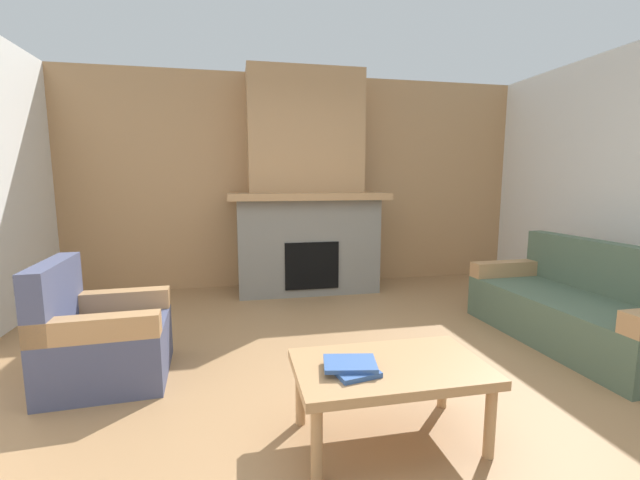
{
  "coord_description": "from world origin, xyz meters",
  "views": [
    {
      "loc": [
        -0.87,
        -2.46,
        1.38
      ],
      "look_at": [
        -0.19,
        0.86,
        0.89
      ],
      "focal_mm": 23.22,
      "sensor_mm": 36.0,
      "label": 1
    }
  ],
  "objects": [
    {
      "name": "coffee_table",
      "position": [
        -0.1,
        -0.53,
        0.38
      ],
      "size": [
        1.0,
        0.6,
        0.43
      ],
      "color": "tan",
      "rests_on": "ground"
    },
    {
      "name": "armchair",
      "position": [
        -1.8,
        0.52,
        0.29
      ],
      "size": [
        0.8,
        0.8,
        0.85
      ],
      "color": "#474C6B",
      "rests_on": "ground"
    },
    {
      "name": "book_stack_near_edge",
      "position": [
        -0.32,
        -0.58,
        0.45
      ],
      "size": [
        0.29,
        0.27,
        0.05
      ],
      "color": "#335699",
      "rests_on": "coffee_table"
    },
    {
      "name": "couch",
      "position": [
        1.99,
        0.43,
        0.29
      ],
      "size": [
        0.89,
        1.82,
        0.85
      ],
      "color": "#4C604C",
      "rests_on": "ground"
    },
    {
      "name": "wall_back_wood_panel",
      "position": [
        0.0,
        3.0,
        1.35
      ],
      "size": [
        6.0,
        0.12,
        2.7
      ],
      "primitive_type": "cube",
      "color": "tan",
      "rests_on": "ground"
    },
    {
      "name": "fireplace",
      "position": [
        0.0,
        2.62,
        1.16
      ],
      "size": [
        1.9,
        0.82,
        2.7
      ],
      "color": "gray",
      "rests_on": "ground"
    },
    {
      "name": "ground",
      "position": [
        0.0,
        0.0,
        0.0
      ],
      "size": [
        9.0,
        9.0,
        0.0
      ],
      "primitive_type": "plane",
      "color": "#9E754C"
    }
  ]
}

